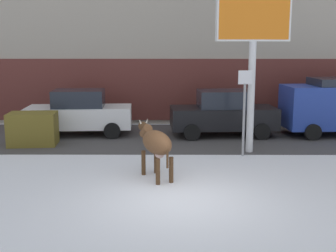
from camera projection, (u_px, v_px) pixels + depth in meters
The scene contains 9 objects.
ground_plane at pixel (179, 199), 10.43m from camera, with size 120.00×120.00×0.00m, color white.
road_strip at pixel (176, 137), 17.35m from camera, with size 60.00×5.60×0.01m, color #423F3F.
cow_brown at pixel (156, 143), 11.90m from camera, with size 1.21×1.88×1.54m.
billboard at pixel (254, 23), 14.22m from camera, with size 2.52×0.63×5.56m.
car_white_sedan at pixel (79, 113), 17.72m from camera, with size 4.31×2.20×1.84m.
car_black_sedan at pixel (223, 113), 17.56m from camera, with size 4.31×2.20×1.84m.
pedestrian_by_cars at pixel (281, 105), 20.29m from camera, with size 0.36×0.24×1.73m.
dumpster at pixel (33, 129), 15.94m from camera, with size 1.70×1.10×1.20m, color brown.
street_sign at pixel (244, 106), 14.16m from camera, with size 0.44×0.08×2.82m.
Camera 1 is at (-0.22, -9.93, 3.63)m, focal length 46.63 mm.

